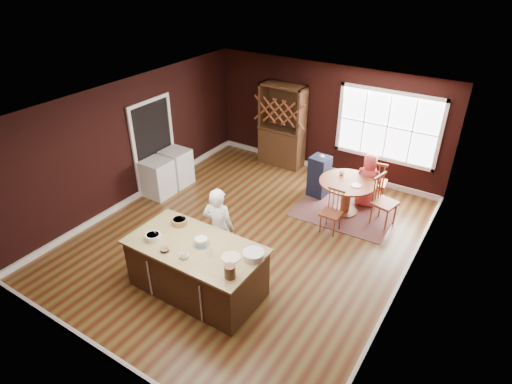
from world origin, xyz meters
TOP-DOWN VIEW (x-y plane):
  - room_shell at (0.00, 0.00)m, footprint 7.00×7.00m
  - window at (1.50, 3.47)m, footprint 2.36×0.10m
  - doorway at (-2.97, 0.60)m, footprint 0.08×1.26m
  - kitchen_island at (0.12, -1.70)m, footprint 2.22×1.16m
  - dining_table at (1.27, 1.90)m, footprint 1.19×1.19m
  - baker at (0.03, -0.96)m, footprint 0.65×0.51m
  - layer_cake at (0.20, -1.63)m, footprint 0.28×0.28m
  - bowl_blue at (-0.54, -1.93)m, footprint 0.25×0.25m
  - bowl_yellow at (-0.47, -1.37)m, footprint 0.27×0.27m
  - bowl_pink at (-0.17, -2.07)m, footprint 0.14×0.14m
  - bowl_olive at (0.19, -2.02)m, footprint 0.14×0.14m
  - drinking_glass at (0.49, -1.79)m, footprint 0.07×0.07m
  - dinner_plate at (0.79, -1.65)m, footprint 0.30×0.30m
  - white_tub at (1.08, -1.47)m, footprint 0.33×0.33m
  - stoneware_crock at (1.03, -2.00)m, footprint 0.17×0.17m
  - rug at (1.27, 1.90)m, footprint 2.09×1.64m
  - chair_east at (2.10, 1.88)m, footprint 0.53×0.54m
  - chair_south at (1.29, 1.05)m, footprint 0.39×0.37m
  - chair_north at (1.65, 2.66)m, footprint 0.50×0.48m
  - seated_woman at (1.54, 2.41)m, footprint 0.65×0.47m
  - high_chair at (0.46, 2.25)m, footprint 0.44×0.44m
  - toddler at (0.52, 2.25)m, footprint 0.18×0.14m
  - table_plate at (1.48, 1.81)m, footprint 0.21×0.21m
  - table_cup at (1.05, 2.10)m, footprint 0.12×0.12m
  - hutch at (-1.06, 3.22)m, footprint 1.16×0.48m
  - washer at (-2.64, 0.28)m, footprint 0.59×0.57m
  - dryer at (-2.64, 0.92)m, footprint 0.60×0.58m

SIDE VIEW (x-z plane):
  - rug at x=1.27m, z-range 0.00..0.01m
  - washer at x=-2.64m, z-range 0.00..0.86m
  - dryer at x=-2.64m, z-range 0.00..0.87m
  - kitchen_island at x=0.12m, z-range -0.02..0.90m
  - chair_south at x=1.29m, z-range 0.00..0.92m
  - high_chair at x=0.46m, z-range 0.00..1.00m
  - chair_north at x=1.65m, z-range 0.00..1.06m
  - dining_table at x=1.27m, z-range 0.16..0.91m
  - chair_east at x=2.10m, z-range 0.00..1.09m
  - seated_woman at x=1.54m, z-range 0.00..1.24m
  - table_plate at x=1.48m, z-range 0.75..0.77m
  - baker at x=0.03m, z-range 0.00..1.56m
  - table_cup at x=1.05m, z-range 0.75..0.84m
  - toddler at x=0.52m, z-range 0.68..0.94m
  - dinner_plate at x=0.79m, z-range 0.92..0.94m
  - bowl_pink at x=-0.17m, z-range 0.92..0.97m
  - bowl_olive at x=0.19m, z-range 0.92..0.97m
  - bowl_blue at x=-0.54m, z-range 0.92..1.02m
  - bowl_yellow at x=-0.47m, z-range 0.92..1.02m
  - white_tub at x=1.08m, z-range 0.92..1.03m
  - layer_cake at x=0.20m, z-range 0.92..1.03m
  - drinking_glass at x=0.49m, z-range 0.92..1.07m
  - stoneware_crock at x=1.03m, z-range 0.92..1.12m
  - doorway at x=-2.97m, z-range -0.04..2.09m
  - hutch at x=-1.06m, z-range 0.00..2.12m
  - room_shell at x=0.00m, z-range -2.15..4.85m
  - window at x=1.50m, z-range 0.67..2.33m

